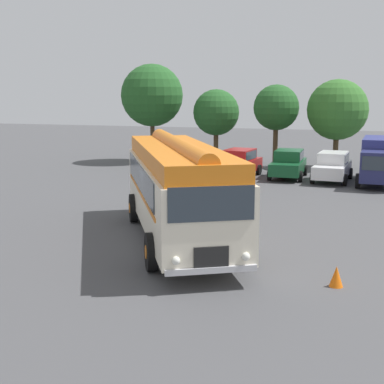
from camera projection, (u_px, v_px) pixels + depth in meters
The scene contains 12 objects.
ground_plane at pixel (172, 243), 17.99m from camera, with size 120.00×120.00×0.00m, color #474749.
vintage_bus at pixel (178, 185), 18.04m from camera, with size 7.06×10.00×3.49m.
car_near_left at pixel (192, 162), 32.46m from camera, with size 2.24×4.34×1.66m.
car_mid_left at pixel (239, 163), 32.11m from camera, with size 2.32×4.37×1.66m.
car_mid_right at pixel (288, 164), 31.76m from camera, with size 1.98×4.21×1.66m.
car_far_right at pixel (333, 166), 30.54m from camera, with size 2.19×4.31×1.66m.
box_van at pixel (381, 159), 29.69m from camera, with size 2.49×5.84×2.50m.
tree_far_left at pixel (151, 95), 38.42m from camera, with size 4.48×4.48×7.07m.
tree_left_of_centre at pixel (216, 113), 37.73m from camera, with size 3.24×3.24×5.27m.
tree_centre at pixel (277, 107), 36.31m from camera, with size 3.10×3.10×5.58m.
tree_right_of_centre at pixel (338, 110), 35.34m from camera, with size 4.01×4.01×5.91m.
traffic_cone at pixel (336, 276), 13.85m from camera, with size 0.36×0.36×0.55m, color orange.
Camera 1 is at (6.09, -16.29, 4.94)m, focal length 50.00 mm.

